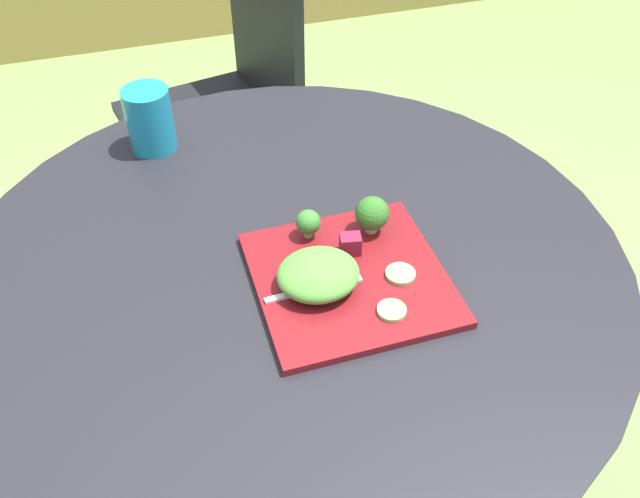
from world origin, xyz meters
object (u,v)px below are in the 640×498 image
Objects in this scene: salad_plate at (350,279)px; fork at (323,286)px; patio_chair at (233,87)px; drinking_glass at (150,122)px.

fork is at bearing -167.04° from salad_plate.
drinking_glass is at bearing -114.57° from patio_chair.
drinking_glass is 0.80× the size of fork.
fork is (-0.05, -0.01, 0.01)m from salad_plate.
salad_plate is 1.89× the size of fork.
patio_chair is 1.05m from salad_plate.
fork is at bearing -93.17° from patio_chair.
salad_plate is (-0.01, -1.03, 0.22)m from patio_chair.
patio_chair is at bearing 86.83° from fork.
drinking_glass is at bearing 112.48° from fork.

